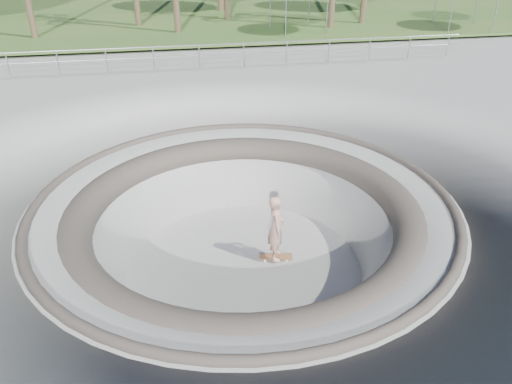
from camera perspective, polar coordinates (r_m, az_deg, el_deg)
ground at (r=12.11m, az=-1.44°, el=-1.07°), size 180.00×180.00×0.00m
skate_bowl at (r=13.12m, az=-1.34°, el=-8.03°), size 14.00×14.00×4.10m
distant_hills at (r=69.02m, az=-6.24°, el=17.64°), size 103.20×45.00×28.60m
safety_railing at (r=23.07m, az=-6.50°, el=15.18°), size 25.00×0.06×1.03m
skateboard at (r=13.31m, az=2.27°, el=-7.43°), size 0.90×0.39×0.09m
skater at (r=12.78m, az=2.35°, el=-4.08°), size 0.54×0.73×1.81m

